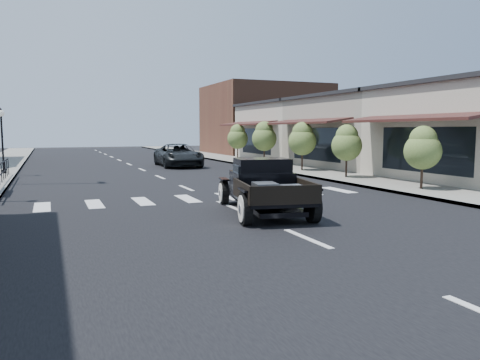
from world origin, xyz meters
name	(u,v)px	position (x,y,z in m)	size (l,w,h in m)	color
ground	(253,217)	(0.00, 0.00, 0.00)	(120.00, 120.00, 0.00)	black
road	(149,173)	(0.00, 15.00, 0.01)	(14.00, 80.00, 0.02)	black
road_markings	(169,181)	(0.00, 10.00, 0.00)	(12.00, 60.00, 0.06)	silver
sidewalk_right	(279,167)	(8.50, 15.00, 0.07)	(3.00, 80.00, 0.15)	gray
storefront_mid	(382,133)	(15.00, 13.00, 2.25)	(10.00, 9.00, 4.50)	gray
storefront_far	(311,133)	(15.00, 22.00, 2.25)	(10.00, 9.00, 4.50)	#BDB1A0
far_building_right	(265,120)	(15.50, 32.00, 3.50)	(11.00, 10.00, 7.00)	brown
lamp_post_c	(2,141)	(-7.60, 16.00, 1.90)	(0.36, 0.36, 3.51)	black
small_tree_a	(422,159)	(8.30, 2.27, 1.35)	(1.44, 1.44, 2.39)	#597033
small_tree_b	(347,152)	(8.30, 7.34, 1.40)	(1.50, 1.50, 2.50)	#597033
small_tree_c	(302,147)	(8.30, 11.72, 1.49)	(1.61, 1.61, 2.68)	#597033
small_tree_d	(264,144)	(8.30, 16.88, 1.55)	(1.68, 1.68, 2.80)	#597033
small_tree_e	(238,143)	(8.30, 21.70, 1.49)	(1.60, 1.60, 2.67)	#597033
hotrod_pickup	(264,186)	(0.50, 0.39, 0.83)	(2.24, 4.80, 1.66)	black
second_car	(178,155)	(2.75, 18.67, 0.76)	(2.54, 5.50, 1.53)	black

